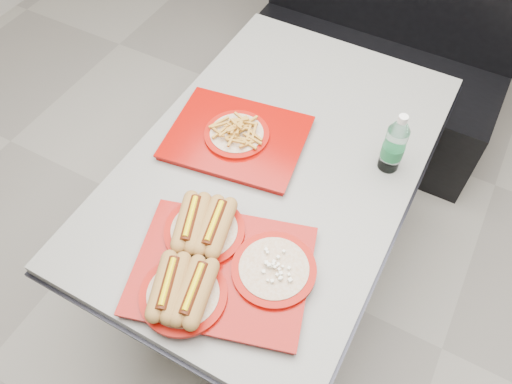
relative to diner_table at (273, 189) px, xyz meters
The scene contains 6 objects.
ground 0.58m from the diner_table, ahead, with size 6.00×6.00×0.00m, color gray.
diner_table is the anchor object (origin of this frame).
booth_bench 1.11m from the diner_table, 90.00° to the left, with size 1.30×0.57×1.35m.
tray_near 0.49m from the diner_table, 84.85° to the right, with size 0.58×0.51×0.11m.
tray_far 0.25m from the diner_table, behind, with size 0.50×0.42×0.09m.
water_bottle 0.46m from the diner_table, 24.82° to the left, with size 0.07×0.07×0.23m.
Camera 1 is at (0.46, -0.97, 2.03)m, focal length 35.00 mm.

